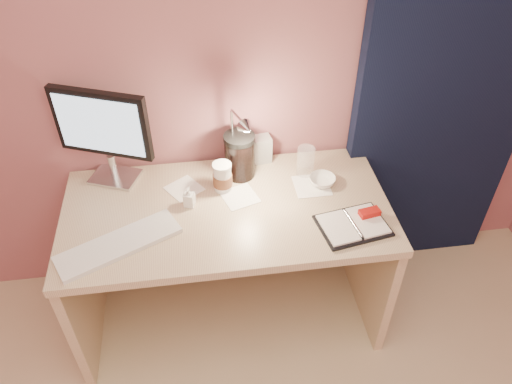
{
  "coord_description": "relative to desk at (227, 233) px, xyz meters",
  "views": [
    {
      "loc": [
        -0.09,
        -0.19,
        2.18
      ],
      "look_at": [
        0.12,
        1.33,
        0.85
      ],
      "focal_mm": 35.0,
      "sensor_mm": 36.0,
      "label": 1
    }
  ],
  "objects": [
    {
      "name": "planner",
      "position": [
        0.51,
        -0.25,
        0.24
      ],
      "size": [
        0.31,
        0.25,
        0.04
      ],
      "rotation": [
        0.0,
        0.0,
        0.17
      ],
      "color": "black",
      "rests_on": "desk"
    },
    {
      "name": "desk",
      "position": [
        0.0,
        0.0,
        0.0
      ],
      "size": [
        1.4,
        0.7,
        0.73
      ],
      "color": "beige",
      "rests_on": "ground"
    },
    {
      "name": "coffee_cup",
      "position": [
        -0.0,
        0.05,
        0.29
      ],
      "size": [
        0.09,
        0.09,
        0.14
      ],
      "color": "silver",
      "rests_on": "desk"
    },
    {
      "name": "room",
      "position": [
        0.95,
        0.24,
        0.63
      ],
      "size": [
        3.5,
        3.5,
        3.5
      ],
      "color": "#C6B28E",
      "rests_on": "ground"
    },
    {
      "name": "desk_lamp",
      "position": [
        0.03,
        0.09,
        0.45
      ],
      "size": [
        0.13,
        0.22,
        0.35
      ],
      "rotation": [
        0.0,
        0.0,
        0.34
      ],
      "color": "silver",
      "rests_on": "desk"
    },
    {
      "name": "product_box",
      "position": [
        0.2,
        0.24,
        0.29
      ],
      "size": [
        0.1,
        0.08,
        0.13
      ],
      "primitive_type": "cube",
      "rotation": [
        0.0,
        0.0,
        0.14
      ],
      "color": "beige",
      "rests_on": "desk"
    },
    {
      "name": "lotion_bottle",
      "position": [
        -0.15,
        -0.03,
        0.27
      ],
      "size": [
        0.05,
        0.06,
        0.09
      ],
      "primitive_type": "imported",
      "rotation": [
        0.0,
        0.0,
        -0.34
      ],
      "color": "silver",
      "rests_on": "desk"
    },
    {
      "name": "paper_a",
      "position": [
        0.06,
        -0.01,
        0.23
      ],
      "size": [
        0.18,
        0.18,
        0.0
      ],
      "primitive_type": "cube",
      "rotation": [
        0.0,
        0.0,
        0.32
      ],
      "color": "white",
      "rests_on": "desk"
    },
    {
      "name": "paper_b",
      "position": [
        0.39,
        0.02,
        0.23
      ],
      "size": [
        0.16,
        0.16,
        0.0
      ],
      "primitive_type": "cube",
      "rotation": [
        0.0,
        0.0,
        0.01
      ],
      "color": "white",
      "rests_on": "desk"
    },
    {
      "name": "clear_cup",
      "position": [
        0.38,
        0.11,
        0.3
      ],
      "size": [
        0.08,
        0.08,
        0.14
      ],
      "primitive_type": "cylinder",
      "color": "white",
      "rests_on": "desk"
    },
    {
      "name": "dark_jar",
      "position": [
        0.08,
        0.15,
        0.32
      ],
      "size": [
        0.14,
        0.14,
        0.19
      ],
      "primitive_type": "cylinder",
      "color": "black",
      "rests_on": "desk"
    },
    {
      "name": "bowl",
      "position": [
        0.44,
        0.03,
        0.24
      ],
      "size": [
        0.13,
        0.13,
        0.04
      ],
      "primitive_type": "imported",
      "rotation": [
        0.0,
        0.0,
        0.15
      ],
      "color": "white",
      "rests_on": "desk"
    },
    {
      "name": "keyboard",
      "position": [
        -0.44,
        -0.23,
        0.24
      ],
      "size": [
        0.5,
        0.34,
        0.02
      ],
      "primitive_type": "cube",
      "rotation": [
        0.0,
        0.0,
        0.45
      ],
      "color": "silver",
      "rests_on": "desk"
    },
    {
      "name": "monitor",
      "position": [
        -0.48,
        0.2,
        0.5
      ],
      "size": [
        0.41,
        0.22,
        0.45
      ],
      "rotation": [
        0.0,
        0.0,
        -0.39
      ],
      "color": "silver",
      "rests_on": "desk"
    },
    {
      "name": "paper_c",
      "position": [
        -0.18,
        0.08,
        0.23
      ],
      "size": [
        0.19,
        0.19,
        0.0
      ],
      "primitive_type": "cube",
      "rotation": [
        0.0,
        0.0,
        0.59
      ],
      "color": "white",
      "rests_on": "desk"
    }
  ]
}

